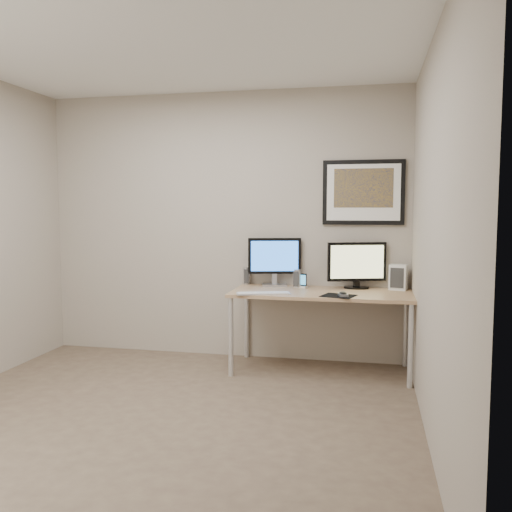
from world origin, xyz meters
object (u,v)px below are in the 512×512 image
(speaker_right, at_px, (297,279))
(keyboard, at_px, (263,293))
(monitor_tv, at_px, (357,264))
(fan_unit, at_px, (398,277))
(framed_art, at_px, (363,192))
(monitor_large, at_px, (274,259))
(speaker_left, at_px, (247,276))
(phone_dock, at_px, (304,281))
(desk, at_px, (321,299))

(speaker_right, distance_m, keyboard, 0.52)
(monitor_tv, xyz_separation_m, fan_unit, (0.38, 0.01, -0.11))
(framed_art, relative_size, keyboard, 1.61)
(monitor_large, height_order, speaker_left, monitor_large)
(keyboard, bearing_deg, framed_art, 19.09)
(framed_art, bearing_deg, keyboard, -144.62)
(speaker_right, height_order, fan_unit, fan_unit)
(monitor_tv, relative_size, phone_dock, 3.94)
(phone_dock, bearing_deg, speaker_left, -169.28)
(keyboard, bearing_deg, speaker_left, 100.05)
(desk, height_order, speaker_right, speaker_right)
(speaker_right, bearing_deg, phone_dock, 10.90)
(desk, distance_m, fan_unit, 0.74)
(keyboard, bearing_deg, monitor_large, 72.89)
(monitor_large, relative_size, fan_unit, 2.14)
(framed_art, distance_m, fan_unit, 0.85)
(fan_unit, bearing_deg, keyboard, -141.65)
(speaker_left, distance_m, keyboard, 0.63)
(monitor_tv, distance_m, keyboard, 0.95)
(phone_dock, bearing_deg, monitor_large, -171.83)
(speaker_left, bearing_deg, framed_art, -10.84)
(framed_art, height_order, speaker_left, framed_art)
(desk, distance_m, monitor_large, 0.63)
(speaker_left, relative_size, fan_unit, 0.71)
(framed_art, height_order, phone_dock, framed_art)
(monitor_tv, xyz_separation_m, keyboard, (-0.78, -0.49, -0.22))
(desk, bearing_deg, monitor_tv, 37.75)
(speaker_left, relative_size, keyboard, 0.35)
(framed_art, xyz_separation_m, speaker_left, (-1.11, -0.03, -0.81))
(desk, relative_size, speaker_right, 9.37)
(keyboard, bearing_deg, phone_dock, 39.91)
(monitor_large, height_order, fan_unit, monitor_large)
(monitor_large, bearing_deg, desk, -42.28)
(monitor_tv, xyz_separation_m, speaker_right, (-0.54, -0.04, -0.15))
(phone_dock, distance_m, keyboard, 0.54)
(fan_unit, bearing_deg, speaker_left, -167.28)
(framed_art, height_order, speaker_right, framed_art)
(speaker_left, bearing_deg, monitor_tv, -16.02)
(desk, distance_m, phone_dock, 0.29)
(desk, relative_size, fan_unit, 6.88)
(framed_art, distance_m, speaker_left, 1.37)
(desk, height_order, monitor_tv, monitor_tv)
(desk, bearing_deg, fan_unit, 19.49)
(monitor_tv, relative_size, speaker_right, 3.12)
(speaker_right, height_order, keyboard, speaker_right)
(monitor_large, height_order, monitor_tv, monitor_large)
(framed_art, relative_size, monitor_large, 1.51)
(speaker_right, xyz_separation_m, phone_dock, (0.06, -0.01, -0.02))
(desk, xyz_separation_m, monitor_tv, (0.30, 0.23, 0.30))
(monitor_large, height_order, phone_dock, monitor_large)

